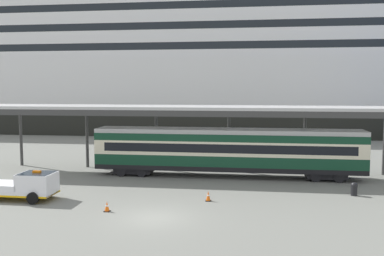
% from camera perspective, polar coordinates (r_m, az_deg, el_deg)
% --- Properties ---
extents(ground_plane, '(400.00, 400.00, 0.00)m').
position_cam_1_polar(ground_plane, '(25.32, -5.15, -12.00)').
color(ground_plane, slate).
extents(cruise_ship, '(126.62, 24.03, 32.81)m').
position_cam_1_polar(cruise_ship, '(77.51, -5.98, 8.39)').
color(cruise_ship, black).
rests_on(cruise_ship, ground).
extents(platform_canopy, '(47.31, 5.07, 6.00)m').
position_cam_1_polar(platform_canopy, '(36.15, 4.85, 2.47)').
color(platform_canopy, '#B3B3B3').
rests_on(platform_canopy, ground).
extents(train_carriage, '(22.55, 2.81, 4.11)m').
position_cam_1_polar(train_carriage, '(36.05, 4.77, -2.98)').
color(train_carriage, black).
rests_on(train_carriage, ground).
extents(service_truck, '(5.21, 2.27, 2.02)m').
position_cam_1_polar(service_truck, '(31.04, -21.70, -7.20)').
color(service_truck, white).
rests_on(service_truck, ground).
extents(traffic_cone_near, '(0.36, 0.36, 0.68)m').
position_cam_1_polar(traffic_cone_near, '(28.69, 2.21, -9.18)').
color(traffic_cone_near, black).
rests_on(traffic_cone_near, ground).
extents(traffic_cone_mid, '(0.36, 0.36, 0.63)m').
position_cam_1_polar(traffic_cone_mid, '(26.87, -11.42, -10.36)').
color(traffic_cone_mid, black).
rests_on(traffic_cone_mid, ground).
extents(quay_bollard, '(0.48, 0.48, 0.96)m').
position_cam_1_polar(quay_bollard, '(32.15, 21.06, -7.62)').
color(quay_bollard, black).
rests_on(quay_bollard, ground).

